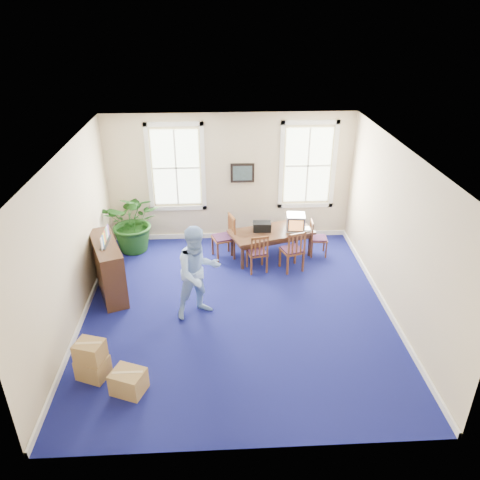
{
  "coord_description": "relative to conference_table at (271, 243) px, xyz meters",
  "views": [
    {
      "loc": [
        -0.35,
        -7.64,
        5.47
      ],
      "look_at": [
        0.1,
        0.6,
        1.25
      ],
      "focal_mm": 35.0,
      "sensor_mm": 36.0,
      "label": 1
    }
  ],
  "objects": [
    {
      "name": "cardboard_boxes",
      "position": [
        -3.16,
        -3.81,
        0.03
      ],
      "size": [
        1.64,
        1.64,
        0.72
      ],
      "primitive_type": null,
      "rotation": [
        0.0,
        0.0,
        -0.39
      ],
      "color": "#A67E46",
      "rests_on": "ground"
    },
    {
      "name": "equipment_bag",
      "position": [
        -0.22,
        0.04,
        0.43
      ],
      "size": [
        0.42,
        0.28,
        0.21
      ],
      "primitive_type": "cube",
      "rotation": [
        0.0,
        0.0,
        -0.03
      ],
      "color": "black",
      "rests_on": "conference_table"
    },
    {
      "name": "baseboard_left",
      "position": [
        -3.9,
        -2.18,
        -0.27
      ],
      "size": [
        0.04,
        6.5,
        0.12
      ],
      "primitive_type": "cube",
      "color": "white",
      "rests_on": "ground"
    },
    {
      "name": "window_right",
      "position": [
        0.97,
        1.05,
        1.57
      ],
      "size": [
        1.4,
        0.12,
        2.2
      ],
      "primitive_type": null,
      "color": "white",
      "rests_on": "ground"
    },
    {
      "name": "chair_end_left",
      "position": [
        -1.14,
        0.0,
        0.19
      ],
      "size": [
        0.59,
        0.59,
        1.04
      ],
      "primitive_type": null,
      "rotation": [
        0.0,
        0.0,
        -1.27
      ],
      "color": "brown",
      "rests_on": "ground"
    },
    {
      "name": "baseboard_right",
      "position": [
        2.04,
        -2.18,
        -0.27
      ],
      "size": [
        0.04,
        6.5,
        0.12
      ],
      "primitive_type": "cube",
      "color": "white",
      "rests_on": "ground"
    },
    {
      "name": "wall_front",
      "position": [
        -0.93,
        -5.43,
        1.27
      ],
      "size": [
        6.5,
        0.0,
        6.5
      ],
      "primitive_type": "plane",
      "rotation": [
        -1.57,
        0.0,
        0.0
      ],
      "color": "beige",
      "rests_on": "ground"
    },
    {
      "name": "potted_plant",
      "position": [
        -3.26,
        0.48,
        0.44
      ],
      "size": [
        1.49,
        1.34,
        1.53
      ],
      "primitive_type": "imported",
      "rotation": [
        0.0,
        0.0,
        -0.11
      ],
      "color": "#184513",
      "rests_on": "ground"
    },
    {
      "name": "conference_table",
      "position": [
        0.0,
        0.0,
        0.0
      ],
      "size": [
        2.1,
        1.43,
        0.66
      ],
      "primitive_type": null,
      "rotation": [
        0.0,
        0.0,
        0.31
      ],
      "color": "#432818",
      "rests_on": "ground"
    },
    {
      "name": "floor",
      "position": [
        -0.93,
        -2.18,
        -0.33
      ],
      "size": [
        6.5,
        6.5,
        0.0
      ],
      "primitive_type": "plane",
      "color": "navy",
      "rests_on": "ground"
    },
    {
      "name": "chair_near_right",
      "position": [
        0.39,
        -0.66,
        0.17
      ],
      "size": [
        0.57,
        0.57,
        1.0
      ],
      "primitive_type": null,
      "rotation": [
        0.0,
        0.0,
        3.46
      ],
      "color": "brown",
      "rests_on": "ground"
    },
    {
      "name": "crt_tv",
      "position": [
        0.57,
        0.04,
        0.52
      ],
      "size": [
        0.47,
        0.51,
        0.39
      ],
      "primitive_type": null,
      "rotation": [
        0.0,
        0.0,
        -0.11
      ],
      "color": "#B7B7BC",
      "rests_on": "conference_table"
    },
    {
      "name": "baseboard_back",
      "position": [
        -0.93,
        1.04,
        -0.27
      ],
      "size": [
        6.0,
        0.04,
        0.12
      ],
      "primitive_type": "cube",
      "color": "white",
      "rests_on": "ground"
    },
    {
      "name": "chair_end_right",
      "position": [
        1.14,
        0.0,
        0.11
      ],
      "size": [
        0.42,
        0.42,
        0.88
      ],
      "primitive_type": null,
      "rotation": [
        0.0,
        0.0,
        1.51
      ],
      "color": "brown",
      "rests_on": "ground"
    },
    {
      "name": "credenza",
      "position": [
        -3.53,
        -1.38,
        0.28
      ],
      "size": [
        0.97,
        1.61,
        1.22
      ],
      "primitive_type": "cube",
      "rotation": [
        0.0,
        0.0,
        0.37
      ],
      "color": "#432818",
      "rests_on": "ground"
    },
    {
      "name": "game_console",
      "position": [
        0.83,
        0.0,
        0.35
      ],
      "size": [
        0.17,
        0.21,
        0.05
      ],
      "primitive_type": "cube",
      "rotation": [
        0.0,
        0.0,
        0.03
      ],
      "color": "white",
      "rests_on": "conference_table"
    },
    {
      "name": "wall_right",
      "position": [
        2.07,
        -2.18,
        1.27
      ],
      "size": [
        0.0,
        6.5,
        6.5
      ],
      "primitive_type": "plane",
      "rotation": [
        1.57,
        0.0,
        -1.57
      ],
      "color": "beige",
      "rests_on": "ground"
    },
    {
      "name": "window_left",
      "position": [
        -2.23,
        1.05,
        1.57
      ],
      "size": [
        1.4,
        0.12,
        2.2
      ],
      "primitive_type": null,
      "color": "white",
      "rests_on": "ground"
    },
    {
      "name": "wall_left",
      "position": [
        -3.93,
        -2.18,
        1.27
      ],
      "size": [
        0.0,
        6.5,
        6.5
      ],
      "primitive_type": "plane",
      "rotation": [
        1.57,
        0.0,
        1.57
      ],
      "color": "beige",
      "rests_on": "ground"
    },
    {
      "name": "brochure_rack",
      "position": [
        -3.51,
        -1.38,
        1.03
      ],
      "size": [
        0.26,
        0.63,
        0.27
      ],
      "primitive_type": null,
      "rotation": [
        0.0,
        0.0,
        0.25
      ],
      "color": "#99999E",
      "rests_on": "credenza"
    },
    {
      "name": "wall_picture",
      "position": [
        -0.63,
        1.02,
        1.42
      ],
      "size": [
        0.58,
        0.06,
        0.48
      ],
      "primitive_type": null,
      "color": "black",
      "rests_on": "ground"
    },
    {
      "name": "chair_near_left",
      "position": [
        -0.39,
        -0.66,
        0.14
      ],
      "size": [
        0.49,
        0.49,
        0.93
      ],
      "primitive_type": null,
      "rotation": [
        0.0,
        0.0,
        3.34
      ],
      "color": "brown",
      "rests_on": "ground"
    },
    {
      "name": "man",
      "position": [
        -1.65,
        -2.26,
        0.6
      ],
      "size": [
        1.13,
        1.03,
        1.87
      ],
      "primitive_type": "imported",
      "rotation": [
        0.0,
        0.0,
        0.45
      ],
      "color": "#8CB1E8",
      "rests_on": "ground"
    },
    {
      "name": "ceiling",
      "position": [
        -0.93,
        -2.18,
        2.87
      ],
      "size": [
        6.5,
        6.5,
        0.0
      ],
      "primitive_type": "plane",
      "rotation": [
        3.14,
        0.0,
        0.0
      ],
      "color": "white",
      "rests_on": "ground"
    },
    {
      "name": "wall_back",
      "position": [
        -0.93,
        1.07,
        1.27
      ],
      "size": [
        6.5,
        0.0,
        6.5
      ],
      "primitive_type": "plane",
      "rotation": [
        1.57,
        0.0,
        0.0
      ],
      "color": "beige",
      "rests_on": "ground"
    }
  ]
}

